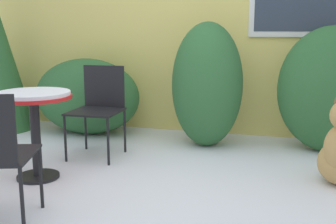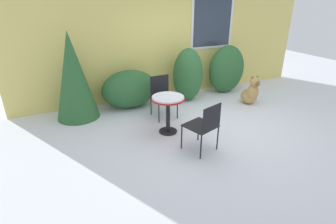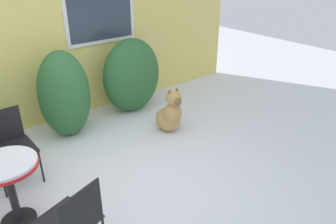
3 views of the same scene
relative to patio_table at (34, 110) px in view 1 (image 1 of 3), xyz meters
The scene contains 7 objects.
ground_plane 1.20m from the patio_table, 10.14° to the right, with size 16.00×16.00×0.00m, color white.
house_wall 2.41m from the patio_table, 61.44° to the left, with size 8.00×0.10×2.65m.
shrub_left 1.58m from the patio_table, 101.07° to the left, with size 1.30×0.78×0.90m.
shrub_middle 1.84m from the patio_table, 50.01° to the left, with size 0.75×0.70×1.32m.
shrub_right 2.86m from the patio_table, 32.02° to the left, with size 1.06×0.60×1.29m.
patio_table is the anchor object (origin of this frame).
patio_chair_near_table 0.81m from the patio_table, 74.55° to the left, with size 0.48×0.48×0.89m.
Camera 1 is at (0.97, -2.79, 1.25)m, focal length 45.00 mm.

